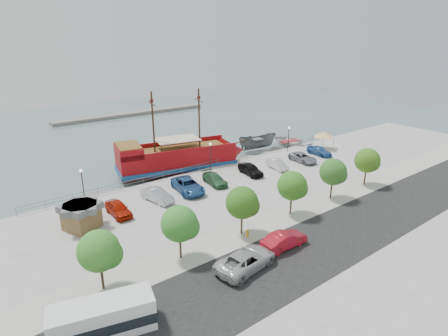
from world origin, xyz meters
TOP-DOWN VIEW (x-y plane):
  - ground at (0.00, 0.00)m, footprint 160.00×160.00m
  - land_slab at (0.00, -21.00)m, footprint 100.00×58.00m
  - street at (0.00, -16.00)m, footprint 100.00×8.00m
  - sidewalk at (0.00, -10.00)m, footprint 100.00×4.00m
  - seawall_railing at (0.00, 7.80)m, footprint 50.00×0.06m
  - far_shore at (10.00, 55.00)m, footprint 40.00×3.00m
  - pirate_ship at (-1.10, 11.39)m, footprint 20.66×9.66m
  - patrol_boat at (14.31, 12.25)m, footprint 7.55×4.77m
  - speedboat at (20.91, 10.41)m, footprint 6.40×8.24m
  - dock_west at (-13.81, 9.20)m, footprint 7.28×4.13m
  - dock_mid at (7.84, 9.20)m, footprint 6.62×2.10m
  - dock_east at (14.65, 9.20)m, footprint 7.63×4.50m
  - shed at (-20.13, 0.75)m, footprint 4.31×4.31m
  - canopy_tent at (22.02, 4.04)m, footprint 4.83×4.83m
  - street_van at (-11.46, -14.69)m, footprint 6.20×3.55m
  - street_sedan at (-6.50, -14.32)m, footprint 4.74×1.76m
  - shuttle_bus at (-23.61, -14.50)m, footprint 7.14×4.04m
  - fire_hydrant at (-7.92, -10.80)m, footprint 0.28×0.28m
  - lamp_post_left at (-18.00, 6.50)m, footprint 0.36×0.36m
  - lamp_post_mid at (0.00, 6.50)m, footprint 0.36×0.36m
  - lamp_post_right at (16.00, 6.50)m, footprint 0.36×0.36m
  - tree_a at (-21.85, -10.07)m, footprint 3.30×3.20m
  - tree_b at (-14.85, -10.07)m, footprint 3.30×3.20m
  - tree_c at (-7.85, -10.07)m, footprint 3.30×3.20m
  - tree_d at (-0.85, -10.07)m, footprint 3.30×3.20m
  - tree_e at (6.15, -10.07)m, footprint 3.30×3.20m
  - tree_f at (13.15, -10.07)m, footprint 3.30×3.20m
  - parked_car_a at (-16.03, 1.34)m, footprint 1.82×4.46m
  - parked_car_b at (-10.97, 1.99)m, footprint 2.51×4.86m
  - parked_car_c at (-6.55, 2.19)m, footprint 3.57×6.23m
  - parked_car_d at (-2.41, 2.17)m, footprint 2.46×4.87m
  - parked_car_e at (3.74, 2.03)m, footprint 2.50×4.85m
  - parked_car_f at (8.41, 1.50)m, footprint 2.22×4.41m
  - parked_car_g at (13.83, 1.29)m, footprint 2.60×5.00m
  - parked_car_h at (18.70, 2.04)m, footprint 2.17×4.73m

SIDE VIEW (x-z plane):
  - ground at x=0.00m, z-range -1.00..-1.00m
  - dock_mid at x=7.84m, z-range -1.00..-0.63m
  - dock_west at x=-13.81m, z-range -1.00..-0.60m
  - dock_east at x=14.65m, z-range -1.00..-0.58m
  - land_slab at x=0.00m, z-range -1.20..0.00m
  - far_shore at x=10.00m, z-range -1.00..-0.20m
  - speedboat at x=20.91m, z-range -1.00..0.57m
  - street at x=0.00m, z-range -0.01..0.03m
  - sidewalk at x=0.00m, z-range -0.01..0.04m
  - patrol_boat at x=14.31m, z-range -1.00..1.74m
  - fire_hydrant at x=-7.92m, z-range 0.04..0.84m
  - seawall_railing at x=0.00m, z-range 0.03..1.03m
  - parked_car_h at x=18.70m, z-range 0.00..1.34m
  - parked_car_g at x=13.83m, z-range 0.00..1.35m
  - parked_car_d at x=-2.41m, z-range 0.00..1.35m
  - parked_car_f at x=8.41m, z-range 0.00..1.39m
  - parked_car_a at x=-16.03m, z-range 0.00..1.52m
  - parked_car_b at x=-10.97m, z-range 0.00..1.53m
  - street_sedan at x=-6.50m, z-range 0.00..1.55m
  - parked_car_e at x=3.74m, z-range 0.00..1.58m
  - street_van at x=-11.46m, z-range 0.00..1.63m
  - parked_car_c at x=-6.55m, z-range 0.00..1.64m
  - pirate_ship at x=-1.10m, z-range -5.26..7.55m
  - shuttle_bus at x=-23.61m, z-range -0.04..2.34m
  - shed at x=-20.13m, z-range 0.09..2.78m
  - lamp_post_left at x=-18.00m, z-range 0.80..5.08m
  - lamp_post_mid at x=0.00m, z-range 0.80..5.08m
  - lamp_post_right at x=16.00m, z-range 0.80..5.08m
  - canopy_tent at x=22.02m, z-range 1.26..4.67m
  - tree_a at x=-21.85m, z-range 0.80..5.80m
  - tree_b at x=-14.85m, z-range 0.80..5.80m
  - tree_c at x=-7.85m, z-range 0.80..5.80m
  - tree_d at x=-0.85m, z-range 0.80..5.80m
  - tree_e at x=6.15m, z-range 0.80..5.80m
  - tree_f at x=13.15m, z-range 0.80..5.80m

